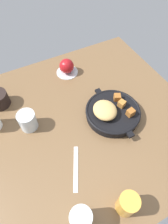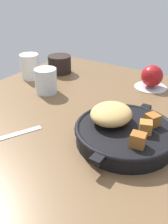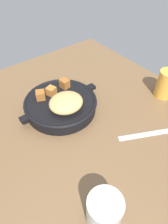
{
  "view_description": "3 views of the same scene",
  "coord_description": "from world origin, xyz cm",
  "px_view_note": "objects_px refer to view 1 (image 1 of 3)",
  "views": [
    {
      "loc": [
        -40.87,
        23.23,
        69.64
      ],
      "look_at": [
        0.55,
        1.92,
        4.93
      ],
      "focal_mm": 30.56,
      "sensor_mm": 36.0,
      "label": 1
    },
    {
      "loc": [
        -49.81,
        -28.77,
        35.11
      ],
      "look_at": [
        -2.52,
        2.4,
        3.71
      ],
      "focal_mm": 40.11,
      "sensor_mm": 36.0,
      "label": 2
    },
    {
      "loc": [
        20.18,
        33.67,
        47.04
      ],
      "look_at": [
        -4.75,
        1.3,
        6.84
      ],
      "focal_mm": 32.4,
      "sensor_mm": 36.0,
      "label": 3
    }
  ],
  "objects_px": {
    "butter_knife": "(76,168)",
    "water_glass_tall": "(81,219)",
    "red_apple": "(67,66)",
    "cast_iron_skillet": "(112,112)",
    "water_glass_short": "(28,121)",
    "juice_glass_amber": "(127,204)"
  },
  "relations": [
    {
      "from": "red_apple",
      "to": "water_glass_tall",
      "type": "height_order",
      "value": "water_glass_tall"
    },
    {
      "from": "water_glass_tall",
      "to": "water_glass_short",
      "type": "distance_m",
      "value": 0.42
    },
    {
      "from": "butter_knife",
      "to": "red_apple",
      "type": "bearing_deg",
      "value": 5.43
    },
    {
      "from": "water_glass_short",
      "to": "juice_glass_amber",
      "type": "distance_m",
      "value": 0.48
    },
    {
      "from": "juice_glass_amber",
      "to": "cast_iron_skillet",
      "type": "bearing_deg",
      "value": -25.02
    },
    {
      "from": "red_apple",
      "to": "juice_glass_amber",
      "type": "relative_size",
      "value": 0.77
    },
    {
      "from": "water_glass_tall",
      "to": "juice_glass_amber",
      "type": "bearing_deg",
      "value": -100.87
    },
    {
      "from": "water_glass_tall",
      "to": "water_glass_short",
      "type": "xyz_separation_m",
      "value": [
        0.42,
        0.04,
        -0.01
      ]
    },
    {
      "from": "butter_knife",
      "to": "juice_glass_amber",
      "type": "bearing_deg",
      "value": -129.31
    },
    {
      "from": "water_glass_short",
      "to": "juice_glass_amber",
      "type": "relative_size",
      "value": 0.84
    },
    {
      "from": "butter_knife",
      "to": "juice_glass_amber",
      "type": "xyz_separation_m",
      "value": [
        -0.19,
        -0.09,
        0.05
      ]
    },
    {
      "from": "water_glass_tall",
      "to": "juice_glass_amber",
      "type": "height_order",
      "value": "water_glass_tall"
    },
    {
      "from": "cast_iron_skillet",
      "to": "water_glass_short",
      "type": "distance_m",
      "value": 0.36
    },
    {
      "from": "juice_glass_amber",
      "to": "red_apple",
      "type": "bearing_deg",
      "value": -8.17
    },
    {
      "from": "butter_knife",
      "to": "water_glass_tall",
      "type": "xyz_separation_m",
      "value": [
        -0.16,
        0.06,
        0.05
      ]
    },
    {
      "from": "cast_iron_skillet",
      "to": "juice_glass_amber",
      "type": "bearing_deg",
      "value": 154.98
    },
    {
      "from": "red_apple",
      "to": "water_glass_short",
      "type": "bearing_deg",
      "value": 129.54
    },
    {
      "from": "butter_knife",
      "to": "water_glass_tall",
      "type": "bearing_deg",
      "value": -173.79
    },
    {
      "from": "water_glass_tall",
      "to": "water_glass_short",
      "type": "height_order",
      "value": "water_glass_tall"
    },
    {
      "from": "red_apple",
      "to": "cast_iron_skillet",
      "type": "bearing_deg",
      "value": -170.44
    },
    {
      "from": "red_apple",
      "to": "butter_knife",
      "type": "bearing_deg",
      "value": 159.22
    },
    {
      "from": "red_apple",
      "to": "juice_glass_amber",
      "type": "xyz_separation_m",
      "value": [
        -0.68,
        0.1,
        0.01
      ]
    }
  ]
}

